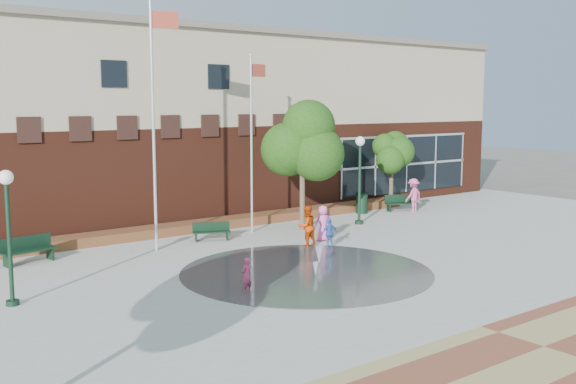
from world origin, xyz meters
TOP-DOWN VIEW (x-y plane):
  - ground at (0.00, 0.00)m, footprint 120.00×120.00m
  - plaza_concrete at (0.00, 4.00)m, footprint 46.00×18.00m
  - splash_pad at (0.00, 3.00)m, footprint 8.40×8.40m
  - library_building at (0.00, 17.48)m, footprint 44.40×10.40m
  - flower_bed at (0.00, 11.60)m, footprint 26.00×1.20m
  - flagpole_left at (-2.41, 9.06)m, footprint 1.06×0.44m
  - flagpole_right at (2.55, 9.88)m, footprint 0.94×0.24m
  - lamp_left at (-8.85, 5.05)m, footprint 0.40×0.40m
  - lamp_right at (7.59, 8.48)m, footprint 0.43×0.43m
  - bench_left at (-7.00, 9.84)m, footprint 1.97×0.86m
  - bench_mid at (0.14, 9.33)m, footprint 1.57×1.00m
  - bench_right at (11.97, 9.92)m, footprint 1.75×1.15m
  - trash_can at (9.81, 10.65)m, footprint 0.65×0.65m
  - tree_mid at (4.58, 8.96)m, footprint 3.28×3.28m
  - tree_small_right at (12.64, 11.33)m, footprint 2.45×2.45m
  - water_jet_a at (1.05, 3.58)m, footprint 0.32×0.32m
  - water_jet_b at (-0.19, 2.27)m, footprint 0.21×0.21m
  - child_splash at (-2.93, 2.18)m, footprint 0.45×0.36m
  - adult_red at (2.52, 6.09)m, footprint 0.81×0.64m
  - adult_pink at (3.77, 6.58)m, footprint 0.82×0.65m
  - child_blue at (3.13, 5.43)m, footprint 0.72×0.41m
  - person_bench at (12.33, 9.44)m, footprint 1.18×0.74m

SIDE VIEW (x-z plane):
  - ground at x=0.00m, z-range 0.00..0.00m
  - flower_bed at x=0.00m, z-range -0.20..0.20m
  - water_jet_a at x=1.05m, z-range -0.31..0.31m
  - water_jet_b at x=-0.19m, z-range -0.24..0.24m
  - plaza_concrete at x=0.00m, z-range 0.00..0.01m
  - splash_pad at x=0.00m, z-range 0.00..0.01m
  - bench_mid at x=0.14m, z-range -0.14..0.63m
  - bench_right at x=11.97m, z-range -0.15..0.71m
  - bench_left at x=-7.00m, z-range -0.17..0.79m
  - child_splash at x=-2.93m, z-range 0.00..1.06m
  - trash_can at x=9.81m, z-range 0.01..1.07m
  - child_blue at x=3.13m, z-range 0.00..1.15m
  - adult_pink at x=3.77m, z-range 0.00..1.47m
  - adult_red at x=2.52m, z-range 0.00..1.65m
  - person_bench at x=12.33m, z-range 0.00..1.74m
  - lamp_left at x=-8.85m, z-range 0.46..4.27m
  - lamp_right at x=7.59m, z-range 0.50..4.59m
  - tree_small_right at x=12.64m, z-range 0.96..5.15m
  - tree_mid at x=4.58m, z-range 1.26..6.79m
  - flagpole_right at x=2.55m, z-range 0.45..8.15m
  - library_building at x=0.00m, z-range 0.04..9.24m
  - flagpole_left at x=-2.41m, z-range 0.54..10.02m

